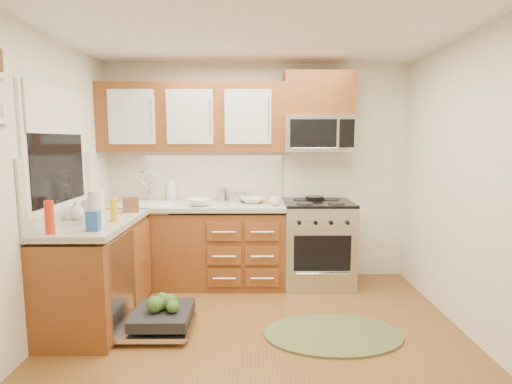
{
  "coord_description": "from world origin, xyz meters",
  "views": [
    {
      "loc": [
        -0.04,
        -2.95,
        1.62
      ],
      "look_at": [
        -0.02,
        0.85,
        1.13
      ],
      "focal_mm": 28.0,
      "sensor_mm": 36.0,
      "label": 1
    }
  ],
  "objects_px": {
    "stock_pot": "(237,196)",
    "bowl_b": "(199,202)",
    "bowl_a": "(252,200)",
    "skillet": "(314,198)",
    "dishwasher": "(158,320)",
    "upper_cabinets": "(192,118)",
    "microwave": "(318,134)",
    "cup": "(276,201)",
    "paper_towel_roll": "(97,207)",
    "sink": "(145,215)",
    "cutting_board": "(273,201)",
    "rug": "(333,334)",
    "range": "(317,243)"
  },
  "relations": [
    {
      "from": "stock_pot",
      "to": "bowl_b",
      "type": "bearing_deg",
      "value": -144.16
    },
    {
      "from": "bowl_a",
      "to": "skillet",
      "type": "bearing_deg",
      "value": 6.62
    },
    {
      "from": "skillet",
      "to": "bowl_a",
      "type": "bearing_deg",
      "value": -173.38
    },
    {
      "from": "dishwasher",
      "to": "upper_cabinets",
      "type": "bearing_deg",
      "value": 83.96
    },
    {
      "from": "bowl_b",
      "to": "microwave",
      "type": "bearing_deg",
      "value": 10.99
    },
    {
      "from": "bowl_a",
      "to": "cup",
      "type": "bearing_deg",
      "value": -33.41
    },
    {
      "from": "dishwasher",
      "to": "paper_towel_roll",
      "type": "xyz_separation_m",
      "value": [
        -0.51,
        0.09,
        0.96
      ]
    },
    {
      "from": "sink",
      "to": "cutting_board",
      "type": "xyz_separation_m",
      "value": [
        1.43,
        0.12,
        0.13
      ]
    },
    {
      "from": "rug",
      "to": "skillet",
      "type": "distance_m",
      "value": 1.66
    },
    {
      "from": "range",
      "to": "rug",
      "type": "xyz_separation_m",
      "value": [
        -0.05,
        -1.22,
        -0.46
      ]
    },
    {
      "from": "sink",
      "to": "cutting_board",
      "type": "height_order",
      "value": "cutting_board"
    },
    {
      "from": "bowl_a",
      "to": "bowl_b",
      "type": "distance_m",
      "value": 0.6
    },
    {
      "from": "stock_pot",
      "to": "cup",
      "type": "bearing_deg",
      "value": -32.15
    },
    {
      "from": "bowl_b",
      "to": "cup",
      "type": "xyz_separation_m",
      "value": [
        0.82,
        0.02,
        0.01
      ]
    },
    {
      "from": "sink",
      "to": "cup",
      "type": "relative_size",
      "value": 5.32
    },
    {
      "from": "cutting_board",
      "to": "bowl_a",
      "type": "relative_size",
      "value": 1.08
    },
    {
      "from": "stock_pot",
      "to": "cup",
      "type": "distance_m",
      "value": 0.5
    },
    {
      "from": "range",
      "to": "bowl_b",
      "type": "distance_m",
      "value": 1.4
    },
    {
      "from": "sink",
      "to": "dishwasher",
      "type": "distance_m",
      "value": 1.38
    },
    {
      "from": "range",
      "to": "microwave",
      "type": "xyz_separation_m",
      "value": [
        0.0,
        0.12,
        1.23
      ]
    },
    {
      "from": "microwave",
      "to": "skillet",
      "type": "xyz_separation_m",
      "value": [
        -0.02,
        0.02,
        -0.73
      ]
    },
    {
      "from": "cutting_board",
      "to": "upper_cabinets",
      "type": "bearing_deg",
      "value": 177.82
    },
    {
      "from": "upper_cabinets",
      "to": "stock_pot",
      "type": "height_order",
      "value": "upper_cabinets"
    },
    {
      "from": "dishwasher",
      "to": "cup",
      "type": "relative_size",
      "value": 6.0
    },
    {
      "from": "stock_pot",
      "to": "paper_towel_roll",
      "type": "height_order",
      "value": "paper_towel_roll"
    },
    {
      "from": "range",
      "to": "cup",
      "type": "relative_size",
      "value": 8.15
    },
    {
      "from": "sink",
      "to": "bowl_a",
      "type": "xyz_separation_m",
      "value": [
        1.2,
        0.06,
        0.16
      ]
    },
    {
      "from": "microwave",
      "to": "dishwasher",
      "type": "distance_m",
      "value": 2.55
    },
    {
      "from": "paper_towel_roll",
      "to": "bowl_b",
      "type": "height_order",
      "value": "paper_towel_roll"
    },
    {
      "from": "skillet",
      "to": "bowl_a",
      "type": "xyz_separation_m",
      "value": [
        -0.71,
        -0.08,
        -0.01
      ]
    },
    {
      "from": "sink",
      "to": "rug",
      "type": "xyz_separation_m",
      "value": [
        1.88,
        -1.21,
        -0.79
      ]
    },
    {
      "from": "rug",
      "to": "cutting_board",
      "type": "height_order",
      "value": "cutting_board"
    },
    {
      "from": "microwave",
      "to": "bowl_a",
      "type": "height_order",
      "value": "microwave"
    },
    {
      "from": "rug",
      "to": "microwave",
      "type": "bearing_deg",
      "value": 87.71
    },
    {
      "from": "upper_cabinets",
      "to": "bowl_b",
      "type": "height_order",
      "value": "upper_cabinets"
    },
    {
      "from": "rug",
      "to": "stock_pot",
      "type": "height_order",
      "value": "stock_pot"
    },
    {
      "from": "microwave",
      "to": "cup",
      "type": "height_order",
      "value": "microwave"
    },
    {
      "from": "stock_pot",
      "to": "cup",
      "type": "relative_size",
      "value": 1.73
    },
    {
      "from": "range",
      "to": "microwave",
      "type": "distance_m",
      "value": 1.23
    },
    {
      "from": "skillet",
      "to": "cup",
      "type": "xyz_separation_m",
      "value": [
        -0.46,
        -0.25,
        0.0
      ]
    },
    {
      "from": "skillet",
      "to": "cup",
      "type": "relative_size",
      "value": 1.82
    },
    {
      "from": "sink",
      "to": "bowl_a",
      "type": "distance_m",
      "value": 1.21
    },
    {
      "from": "microwave",
      "to": "bowl_b",
      "type": "relative_size",
      "value": 3.07
    },
    {
      "from": "paper_towel_roll",
      "to": "cup",
      "type": "relative_size",
      "value": 2.39
    },
    {
      "from": "paper_towel_roll",
      "to": "bowl_b",
      "type": "bearing_deg",
      "value": 50.35
    },
    {
      "from": "sink",
      "to": "bowl_b",
      "type": "bearing_deg",
      "value": -11.13
    },
    {
      "from": "bowl_a",
      "to": "sink",
      "type": "bearing_deg",
      "value": -176.96
    },
    {
      "from": "upper_cabinets",
      "to": "bowl_a",
      "type": "height_order",
      "value": "upper_cabinets"
    },
    {
      "from": "skillet",
      "to": "stock_pot",
      "type": "bearing_deg",
      "value": 178.86
    },
    {
      "from": "rug",
      "to": "stock_pot",
      "type": "xyz_separation_m",
      "value": [
        -0.85,
        1.37,
        0.98
      ]
    }
  ]
}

